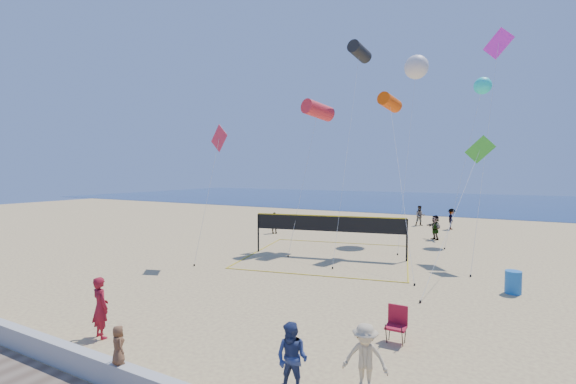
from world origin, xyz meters
The scene contains 21 objects.
ground centered at (0.00, 0.00, 0.00)m, with size 120.00×120.00×0.00m, color #D9C07A.
ocean centered at (0.00, 62.00, 0.01)m, with size 140.00×50.00×0.03m, color navy.
woman centered at (-3.83, -1.42, 0.92)m, with size 0.67×0.44×1.84m, color maroon.
toddler centered at (-0.98, -3.01, 1.04)m, with size 0.43×0.28×0.88m, color brown.
bystander_a centered at (2.58, -1.27, 0.80)m, with size 0.78×0.61×1.61m, color navy.
bystander_b centered at (4.02, -0.47, 0.79)m, with size 1.02×0.59×1.58m, color #CCB388.
far_person_0 centered at (-9.21, 17.96, 0.85)m, with size 1.00×0.42×1.71m, color gray.
far_person_1 centered at (2.65, 21.10, 0.90)m, with size 1.67×0.53×1.81m, color gray.
far_person_3 centered at (0.40, 28.25, 0.92)m, with size 0.90×0.70×1.85m, color gray.
far_person_4 centered at (3.21, 27.10, 0.91)m, with size 1.17×0.67×1.81m, color gray.
camp_chair centered at (4.05, 2.52, 0.60)m, with size 0.57×0.70×1.17m.
trash_barrel centered at (7.22, 9.33, 0.47)m, with size 0.62×0.62×0.93m, color blue.
volleyball_net centered at (-2.11, 12.22, 1.66)m, with size 10.65×10.53×2.42m.
kite_0 centered at (-4.00, 14.87, 9.05)m, with size 1.70×5.26×9.71m.
kite_1 centered at (-2.03, 17.46, 13.27)m, with size 1.90×9.11×13.88m.
kite_2 centered at (0.55, 15.63, 9.29)m, with size 3.56×8.23×9.85m.
kite_3 centered at (-6.95, 8.07, 6.45)m, with size 1.47×1.81×7.57m.
kite_4 centered at (5.61, 13.75, 5.77)m, with size 2.43×8.12×6.92m.
kite_5 centered at (6.37, 18.53, 12.23)m, with size 1.80×8.09×13.89m.
kite_6 centered at (1.03, 21.63, 12.82)m, with size 2.10×8.28×13.71m.
kite_7 centered at (5.47, 23.15, 11.26)m, with size 2.43×6.16×11.89m.
Camera 1 is at (6.50, -8.69, 4.97)m, focal length 24.00 mm.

